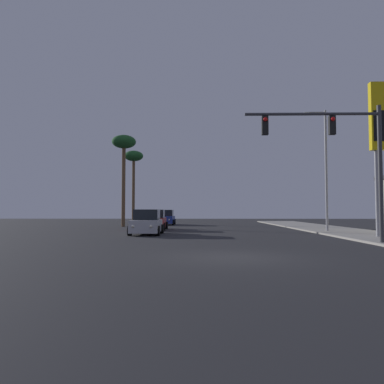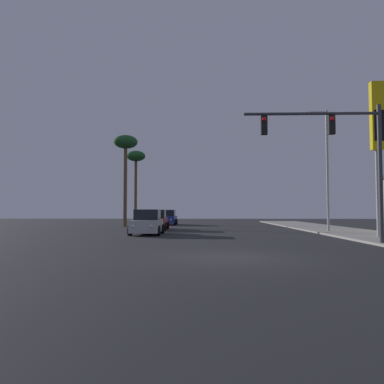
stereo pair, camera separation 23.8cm
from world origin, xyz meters
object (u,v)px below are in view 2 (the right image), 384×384
Objects in this scene: car_red at (155,221)px; car_silver at (147,223)px; palm_tree_far at (136,160)px; car_blue at (168,218)px; palm_tree_mid at (126,147)px; traffic_light_mast at (341,146)px; street_lamp at (326,163)px.

car_red and car_silver have the same top height.
palm_tree_far is at bearing -78.70° from car_silver.
palm_tree_far is (-4.55, 4.92, 7.22)m from car_blue.
palm_tree_far is (-4.56, 15.69, 7.22)m from car_red.
palm_tree_mid is at bearing -72.31° from car_silver.
car_blue is 0.66× the size of traffic_light_mast.
palm_tree_far is (-15.10, 29.24, 3.31)m from traffic_light_mast.
car_silver is at bearing 91.19° from car_blue.
palm_tree_mid is 1.00× the size of palm_tree_far.
palm_tree_far is at bearing -75.64° from car_red.
car_red is 1.00× the size of car_silver.
traffic_light_mast is 0.72× the size of street_lamp.
palm_tree_mid reaches higher than car_red.
street_lamp is (2.56, 10.15, 0.44)m from traffic_light_mast.
car_silver is at bearing 144.11° from traffic_light_mast.
palm_tree_far is (-17.66, 19.09, 2.87)m from street_lamp.
car_silver is 0.47× the size of palm_tree_mid.
palm_tree_mid reaches higher than car_blue.
car_silver is at bearing -77.61° from palm_tree_far.
car_blue is 1.00× the size of car_red.
palm_tree_mid reaches higher than street_lamp.
car_blue is at bearing -91.79° from car_red.
street_lamp reaches higher than car_silver.
car_silver is 13.85m from street_lamp.
car_silver is 13.32m from traffic_light_mast.
street_lamp is at bearing -28.31° from palm_tree_mid.
palm_tree_far is (-0.78, 10.00, 0.03)m from palm_tree_mid.
palm_tree_far is at bearing -46.86° from car_blue.
street_lamp is at bearing 75.85° from traffic_light_mast.
car_blue is 0.47× the size of palm_tree_far.
car_blue is 1.00× the size of car_silver.
street_lamp reaches higher than traffic_light_mast.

